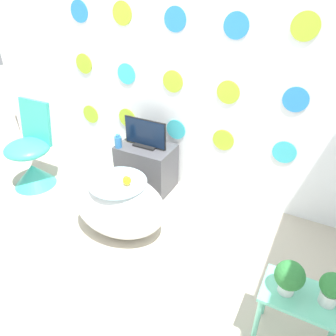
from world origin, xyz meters
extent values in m
plane|color=#BCB29E|center=(0.00, 0.00, 0.00)|extent=(12.00, 12.00, 0.00)
cube|color=white|center=(0.00, 1.75, 1.30)|extent=(4.80, 0.04, 2.60)
cylinder|color=#B2D633|center=(-1.07, 1.73, 0.59)|extent=(0.21, 0.01, 0.21)
cylinder|color=#B2D633|center=(-0.56, 1.73, 0.64)|extent=(0.21, 0.01, 0.21)
cylinder|color=#3DC6D6|center=(0.03, 1.73, 0.63)|extent=(0.21, 0.01, 0.21)
cylinder|color=#B2D633|center=(0.53, 1.73, 0.63)|extent=(0.21, 0.01, 0.21)
cylinder|color=#3DC6D6|center=(1.09, 1.73, 0.64)|extent=(0.21, 0.01, 0.21)
cylinder|color=#B2D633|center=(-1.07, 1.73, 1.16)|extent=(0.21, 0.01, 0.21)
cylinder|color=#3DC6D6|center=(-0.54, 1.73, 1.12)|extent=(0.21, 0.01, 0.21)
cylinder|color=#B2D633|center=(-0.01, 1.73, 1.12)|extent=(0.21, 0.01, 0.21)
cylinder|color=#B2D633|center=(0.53, 1.73, 1.10)|extent=(0.21, 0.01, 0.21)
cylinder|color=#2D8CE0|center=(1.10, 1.73, 1.13)|extent=(0.21, 0.01, 0.21)
cylinder|color=#2D8CE0|center=(-1.04, 1.73, 1.67)|extent=(0.21, 0.01, 0.21)
cylinder|color=#B2D633|center=(-0.54, 1.73, 1.67)|extent=(0.21, 0.01, 0.21)
cylinder|color=#2D8CE0|center=(0.01, 1.73, 1.65)|extent=(0.21, 0.01, 0.21)
cylinder|color=#2D8CE0|center=(0.54, 1.73, 1.64)|extent=(0.21, 0.01, 0.21)
cylinder|color=#B2D633|center=(1.06, 1.73, 1.67)|extent=(0.21, 0.01, 0.21)
ellipsoid|color=white|center=(-0.06, 0.82, 0.26)|extent=(0.84, 0.60, 0.52)
cylinder|color=#B2DBEA|center=(-0.06, 0.82, 0.50)|extent=(0.49, 0.49, 0.01)
sphere|color=yellow|center=(0.04, 0.81, 0.56)|extent=(0.07, 0.07, 0.07)
sphere|color=yellow|center=(0.04, 0.80, 0.58)|extent=(0.04, 0.04, 0.04)
cone|color=orange|center=(0.04, 0.78, 0.58)|extent=(0.02, 0.02, 0.02)
cone|color=#38B2A3|center=(-1.30, 0.97, 0.12)|extent=(0.44, 0.44, 0.24)
ellipsoid|color=#38B2A3|center=(-1.30, 0.97, 0.44)|extent=(0.46, 0.46, 0.16)
cube|color=#38B2A3|center=(-1.30, 1.14, 0.67)|extent=(0.39, 0.10, 0.46)
cube|color=#4C4C51|center=(-0.21, 1.51, 0.24)|extent=(0.56, 0.38, 0.48)
cube|color=white|center=(-0.21, 1.33, 0.33)|extent=(0.48, 0.01, 0.14)
cube|color=black|center=(-0.21, 1.51, 0.49)|extent=(0.24, 0.12, 0.02)
cube|color=black|center=(-0.21, 1.52, 0.63)|extent=(0.46, 0.01, 0.28)
cube|color=#0F1E38|center=(-0.21, 1.51, 0.63)|extent=(0.44, 0.01, 0.26)
cylinder|color=#2D72B7|center=(-0.44, 1.37, 0.54)|extent=(0.07, 0.07, 0.11)
cylinder|color=#2D72B7|center=(-0.44, 1.37, 0.61)|extent=(0.04, 0.04, 0.03)
cube|color=#72D8B7|center=(1.50, 0.44, 0.43)|extent=(0.48, 0.29, 0.02)
cylinder|color=#72D8B7|center=(1.28, 0.32, 0.21)|extent=(0.03, 0.03, 0.42)
cylinder|color=#72D8B7|center=(1.28, 0.56, 0.21)|extent=(0.03, 0.03, 0.42)
cylinder|color=white|center=(1.39, 0.43, 0.47)|extent=(0.09, 0.09, 0.06)
sphere|color=#2D7A38|center=(1.39, 0.43, 0.58)|extent=(0.17, 0.17, 0.17)
cylinder|color=white|center=(1.61, 0.46, 0.48)|extent=(0.09, 0.09, 0.08)
sphere|color=#2D7A38|center=(1.61, 0.46, 0.59)|extent=(0.14, 0.14, 0.14)
camera|label=1|loc=(1.37, -0.98, 2.03)|focal=35.00mm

